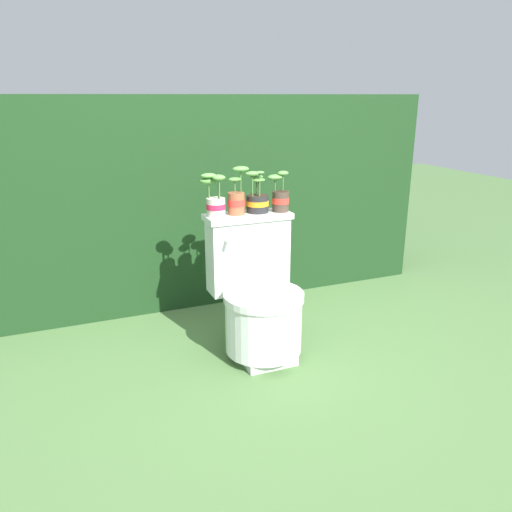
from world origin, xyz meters
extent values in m
plane|color=#4C703D|center=(0.00, 0.00, 0.00)|extent=(12.00, 12.00, 0.00)
cube|color=#193819|center=(0.00, 1.16, 0.66)|extent=(2.97, 0.70, 1.32)
cube|color=silver|center=(0.00, 0.04, 0.02)|extent=(0.26, 0.31, 0.05)
cylinder|color=silver|center=(0.00, 0.04, 0.19)|extent=(0.39, 0.39, 0.28)
cylinder|color=silver|center=(0.00, 0.04, 0.34)|extent=(0.41, 0.41, 0.04)
cube|color=silver|center=(0.00, 0.26, 0.50)|extent=(0.43, 0.15, 0.39)
cube|color=silver|center=(0.00, 0.26, 0.71)|extent=(0.45, 0.18, 0.03)
cylinder|color=silver|center=(-0.15, 0.15, 0.62)|extent=(0.02, 0.05, 0.02)
cylinder|color=beige|center=(-0.17, 0.26, 0.77)|extent=(0.09, 0.09, 0.09)
cylinder|color=#D1234C|center=(-0.17, 0.26, 0.78)|extent=(0.10, 0.10, 0.03)
cylinder|color=#332319|center=(-0.17, 0.26, 0.81)|extent=(0.09, 0.09, 0.01)
cylinder|color=#4C753D|center=(-0.16, 0.25, 0.87)|extent=(0.01, 0.01, 0.10)
ellipsoid|color=#569342|center=(-0.16, 0.25, 0.92)|extent=(0.07, 0.05, 0.03)
cylinder|color=#4C753D|center=(-0.16, 0.24, 0.87)|extent=(0.01, 0.01, 0.10)
ellipsoid|color=#569342|center=(-0.16, 0.24, 0.92)|extent=(0.07, 0.05, 0.03)
cylinder|color=#4C753D|center=(-0.20, 0.28, 0.87)|extent=(0.01, 0.01, 0.11)
ellipsoid|color=#569342|center=(-0.20, 0.28, 0.93)|extent=(0.08, 0.06, 0.03)
cylinder|color=#4C753D|center=(-0.20, 0.29, 0.86)|extent=(0.01, 0.01, 0.07)
ellipsoid|color=#569342|center=(-0.20, 0.29, 0.90)|extent=(0.09, 0.06, 0.04)
cylinder|color=#9E5638|center=(-0.06, 0.26, 0.78)|extent=(0.09, 0.09, 0.11)
cylinder|color=red|center=(-0.06, 0.26, 0.79)|extent=(0.09, 0.09, 0.03)
cylinder|color=#332319|center=(-0.06, 0.26, 0.83)|extent=(0.08, 0.08, 0.01)
cylinder|color=#4C753D|center=(-0.03, 0.27, 0.89)|extent=(0.01, 0.01, 0.11)
ellipsoid|color=#569342|center=(-0.03, 0.27, 0.96)|extent=(0.09, 0.06, 0.03)
cylinder|color=#4C753D|center=(-0.06, 0.27, 0.87)|extent=(0.01, 0.01, 0.06)
ellipsoid|color=#569342|center=(-0.06, 0.27, 0.90)|extent=(0.07, 0.05, 0.02)
cylinder|color=#262628|center=(0.06, 0.27, 0.77)|extent=(0.12, 0.12, 0.09)
cylinder|color=orange|center=(0.06, 0.27, 0.77)|extent=(0.12, 0.12, 0.03)
cylinder|color=#332319|center=(0.06, 0.27, 0.81)|extent=(0.11, 0.11, 0.01)
cylinder|color=#4C753D|center=(0.02, 0.25, 0.87)|extent=(0.01, 0.01, 0.11)
ellipsoid|color=#569342|center=(0.02, 0.25, 0.93)|extent=(0.08, 0.06, 0.02)
cylinder|color=#4C753D|center=(0.06, 0.26, 0.85)|extent=(0.01, 0.01, 0.07)
ellipsoid|color=#569342|center=(0.06, 0.26, 0.90)|extent=(0.07, 0.05, 0.02)
cylinder|color=#4C753D|center=(0.06, 0.24, 0.87)|extent=(0.01, 0.01, 0.12)
ellipsoid|color=#569342|center=(0.06, 0.24, 0.94)|extent=(0.05, 0.04, 0.01)
cylinder|color=#4C753D|center=(0.06, 0.28, 0.86)|extent=(0.01, 0.01, 0.09)
ellipsoid|color=#569342|center=(0.06, 0.28, 0.91)|extent=(0.07, 0.05, 0.02)
cylinder|color=#47382D|center=(0.18, 0.24, 0.78)|extent=(0.09, 0.09, 0.11)
cylinder|color=red|center=(0.18, 0.24, 0.78)|extent=(0.09, 0.09, 0.03)
cylinder|color=#332319|center=(0.18, 0.24, 0.83)|extent=(0.08, 0.08, 0.01)
cylinder|color=#4C753D|center=(0.16, 0.27, 0.86)|extent=(0.01, 0.01, 0.06)
ellipsoid|color=#569342|center=(0.16, 0.27, 0.90)|extent=(0.08, 0.06, 0.03)
cylinder|color=#4C753D|center=(0.20, 0.26, 0.87)|extent=(0.01, 0.01, 0.08)
ellipsoid|color=#569342|center=(0.20, 0.26, 0.92)|extent=(0.06, 0.04, 0.03)
camera|label=1|loc=(-0.92, -2.11, 1.31)|focal=35.00mm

